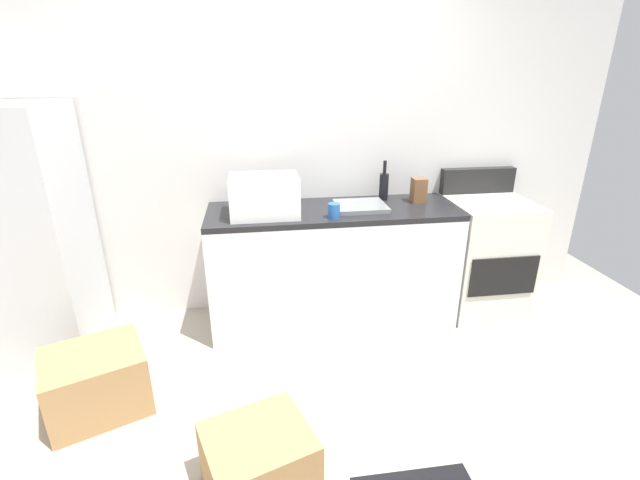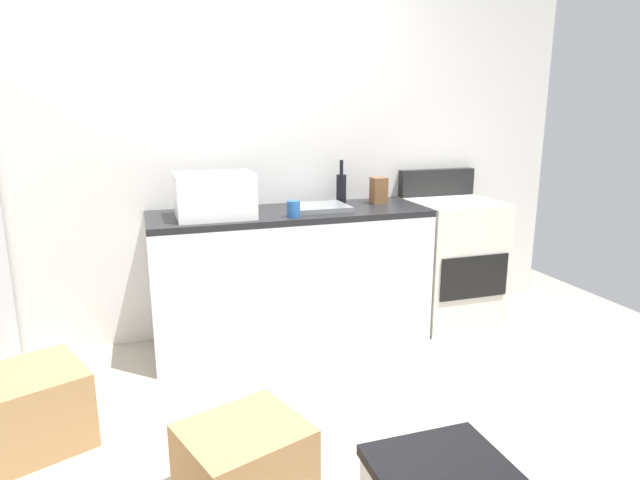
# 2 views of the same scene
# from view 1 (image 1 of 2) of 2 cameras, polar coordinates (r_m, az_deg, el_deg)

# --- Properties ---
(ground_plane) EXTENTS (6.00, 6.00, 0.00)m
(ground_plane) POSITION_cam_1_polar(r_m,az_deg,el_deg) (2.58, -0.64, -24.39)
(ground_plane) COLOR #9E9384
(wall_back) EXTENTS (5.00, 0.10, 2.60)m
(wall_back) POSITION_cam_1_polar(r_m,az_deg,el_deg) (3.38, -4.37, 12.10)
(wall_back) COLOR silver
(wall_back) RESTS_ON ground_plane
(kitchen_counter) EXTENTS (1.80, 0.60, 0.90)m
(kitchen_counter) POSITION_cam_1_polar(r_m,az_deg,el_deg) (3.33, 1.65, -3.32)
(kitchen_counter) COLOR silver
(kitchen_counter) RESTS_ON ground_plane
(refrigerator) EXTENTS (0.68, 0.66, 1.65)m
(refrigerator) POSITION_cam_1_polar(r_m,az_deg,el_deg) (3.45, -33.91, 0.50)
(refrigerator) COLOR silver
(refrigerator) RESTS_ON ground_plane
(stove_oven) EXTENTS (0.60, 0.61, 1.10)m
(stove_oven) POSITION_cam_1_polar(r_m,az_deg,el_deg) (3.73, 20.46, -1.72)
(stove_oven) COLOR silver
(stove_oven) RESTS_ON ground_plane
(microwave) EXTENTS (0.46, 0.34, 0.27)m
(microwave) POSITION_cam_1_polar(r_m,az_deg,el_deg) (3.02, -7.21, 5.69)
(microwave) COLOR white
(microwave) RESTS_ON kitchen_counter
(sink_basin) EXTENTS (0.36, 0.32, 0.03)m
(sink_basin) POSITION_cam_1_polar(r_m,az_deg,el_deg) (3.19, 5.28, 4.40)
(sink_basin) COLOR slate
(sink_basin) RESTS_ON kitchen_counter
(wine_bottle) EXTENTS (0.07, 0.07, 0.30)m
(wine_bottle) POSITION_cam_1_polar(r_m,az_deg,el_deg) (3.40, 8.27, 7.00)
(wine_bottle) COLOR black
(wine_bottle) RESTS_ON kitchen_counter
(coffee_mug) EXTENTS (0.08, 0.08, 0.10)m
(coffee_mug) POSITION_cam_1_polar(r_m,az_deg,el_deg) (2.96, 1.81, 3.82)
(coffee_mug) COLOR #2659A5
(coffee_mug) RESTS_ON kitchen_counter
(knife_block) EXTENTS (0.10, 0.10, 0.18)m
(knife_block) POSITION_cam_1_polar(r_m,az_deg,el_deg) (3.40, 12.65, 6.34)
(knife_block) COLOR brown
(knife_block) RESTS_ON kitchen_counter
(cardboard_box_large) EXTENTS (0.65, 0.61, 0.37)m
(cardboard_box_large) POSITION_cam_1_polar(r_m,az_deg,el_deg) (2.92, -26.96, -16.00)
(cardboard_box_large) COLOR #A37A4C
(cardboard_box_large) RESTS_ON ground_plane
(cardboard_box_medium) EXTENTS (0.57, 0.54, 0.32)m
(cardboard_box_medium) POSITION_cam_1_polar(r_m,az_deg,el_deg) (2.28, -7.91, -26.59)
(cardboard_box_medium) COLOR #A37A4C
(cardboard_box_medium) RESTS_ON ground_plane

